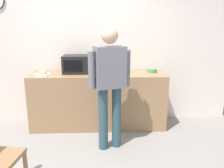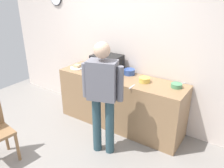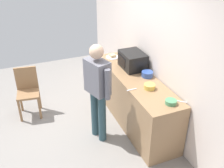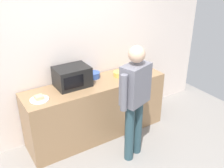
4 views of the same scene
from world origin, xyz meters
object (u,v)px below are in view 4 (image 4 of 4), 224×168
sandwich_plate (39,99)px  fork_utensil (135,65)px  microwave (72,77)px  spoon_utensil (125,83)px  salad_bowl (119,74)px  cereal_bowl (140,67)px  mixing_bowl (94,75)px  person_standing (135,96)px

sandwich_plate → fork_utensil: 1.89m
microwave → spoon_utensil: 0.81m
microwave → salad_bowl: (0.78, -0.08, -0.11)m
cereal_bowl → fork_utensil: bearing=85.5°
cereal_bowl → spoon_utensil: (-0.57, -0.35, -0.03)m
sandwich_plate → fork_utensil: bearing=10.1°
mixing_bowl → fork_utensil: (0.88, 0.08, -0.04)m
microwave → fork_utensil: size_ratio=2.94×
microwave → person_standing: person_standing is taller
fork_utensil → spoon_utensil: bearing=-138.2°
spoon_utensil → person_standing: (-0.19, -0.50, 0.06)m
salad_bowl → person_standing: (-0.26, -0.78, 0.03)m
microwave → fork_utensil: 1.31m
salad_bowl → cereal_bowl: (0.50, 0.08, -0.01)m
cereal_bowl → mixing_bowl: bearing=174.2°
salad_bowl → spoon_utensil: salad_bowl is taller
cereal_bowl → person_standing: size_ratio=0.10×
mixing_bowl → person_standing: size_ratio=0.12×
sandwich_plate → fork_utensil: size_ratio=1.50×
salad_bowl → cereal_bowl: bearing=8.7°
spoon_utensil → microwave: bearing=153.5°
microwave → cereal_bowl: bearing=-0.1°
sandwich_plate → salad_bowl: (1.35, 0.09, 0.02)m
salad_bowl → cereal_bowl: salad_bowl is taller
mixing_bowl → microwave: bearing=-168.2°
cereal_bowl → fork_utensil: (0.01, 0.17, -0.03)m
microwave → fork_utensil: microwave is taller
person_standing → cereal_bowl: bearing=48.5°
sandwich_plate → cereal_bowl: bearing=5.0°
cereal_bowl → person_standing: person_standing is taller
spoon_utensil → person_standing: bearing=-110.4°
microwave → cereal_bowl: size_ratio=2.98×
mixing_bowl → spoon_utensil: mixing_bowl is taller
sandwich_plate → salad_bowl: salad_bowl is taller
fork_utensil → spoon_utensil: size_ratio=1.00×
salad_bowl → mixing_bowl: 0.41m
microwave → cereal_bowl: 1.28m
microwave → fork_utensil: (1.29, 0.17, -0.15)m
sandwich_plate → mixing_bowl: mixing_bowl is taller
fork_utensil → person_standing: size_ratio=0.10×
microwave → spoon_utensil: (0.71, -0.35, -0.15)m
mixing_bowl → salad_bowl: bearing=-23.6°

